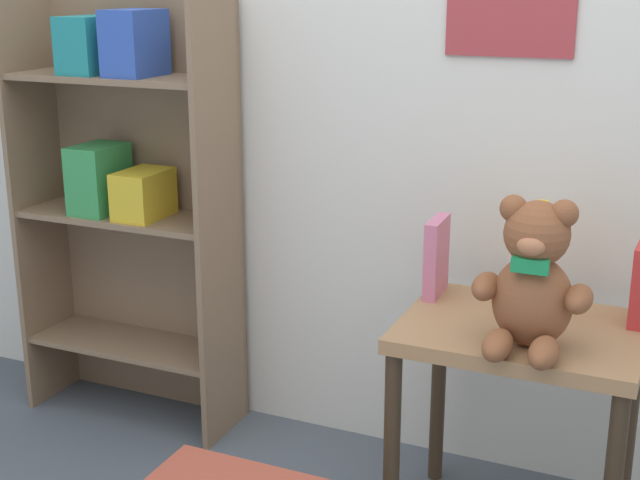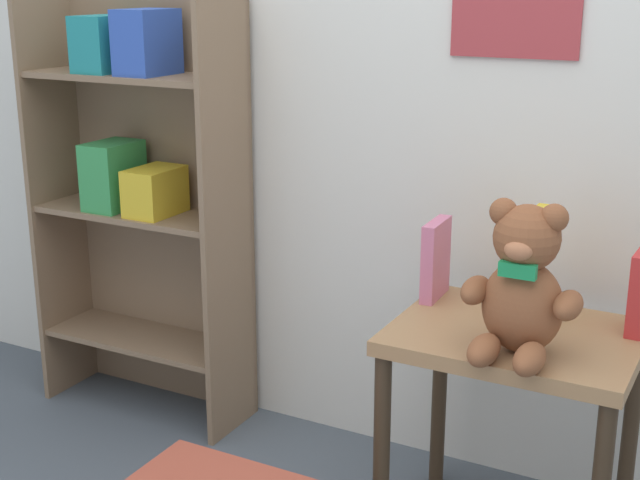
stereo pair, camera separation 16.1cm
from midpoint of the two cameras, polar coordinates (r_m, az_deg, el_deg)
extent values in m
cube|color=silver|center=(2.42, 7.75, 13.57)|extent=(4.80, 0.06, 2.50)
cube|color=#A8383D|center=(2.36, 10.15, 14.55)|extent=(0.33, 0.01, 0.25)
cube|color=#7F664C|center=(3.03, -18.95, 2.09)|extent=(0.02, 0.26, 1.32)
cube|color=#7F664C|center=(2.63, -8.16, 0.74)|extent=(0.02, 0.26, 1.32)
cube|color=#7F664C|center=(2.91, -12.50, 2.04)|extent=(0.69, 0.02, 1.32)
cube|color=#7F664C|center=(2.95, -13.37, -6.47)|extent=(0.65, 0.24, 0.02)
cube|color=#7F664C|center=(2.82, -13.94, 1.47)|extent=(0.65, 0.24, 0.02)
cube|color=#7F664C|center=(2.74, -14.55, 10.02)|extent=(0.65, 0.24, 0.02)
cube|color=teal|center=(2.78, -16.19, 11.89)|extent=(0.12, 0.18, 0.17)
cube|color=#2D51B7|center=(2.68, -13.50, 12.16)|extent=(0.12, 0.18, 0.19)
cube|color=#33934C|center=(2.83, -15.55, 3.78)|extent=(0.12, 0.18, 0.21)
cube|color=gold|center=(2.74, -12.88, 2.86)|extent=(0.12, 0.18, 0.14)
cube|color=#9E754C|center=(2.16, 10.70, -5.84)|extent=(0.56, 0.45, 0.04)
cylinder|color=#37291A|center=(2.18, 2.47, -13.69)|extent=(0.04, 0.04, 0.54)
cylinder|color=#37291A|center=(2.51, 5.76, -9.58)|extent=(0.04, 0.04, 0.54)
cylinder|color=#37291A|center=(2.42, 17.33, -11.33)|extent=(0.04, 0.04, 0.54)
ellipsoid|color=brown|center=(2.00, 11.20, -3.89)|extent=(0.18, 0.14, 0.21)
sphere|color=brown|center=(1.95, 11.46, 0.38)|extent=(0.14, 0.14, 0.14)
sphere|color=brown|center=(1.95, 10.00, 1.98)|extent=(0.06, 0.06, 0.06)
sphere|color=brown|center=(1.93, 13.10, 1.64)|extent=(0.06, 0.06, 0.06)
ellipsoid|color=#B56E48|center=(1.90, 11.02, -0.40)|extent=(0.06, 0.04, 0.04)
ellipsoid|color=brown|center=(2.00, 8.32, -2.97)|extent=(0.06, 0.12, 0.06)
ellipsoid|color=brown|center=(1.96, 14.00, -3.71)|extent=(0.06, 0.12, 0.06)
ellipsoid|color=brown|center=(1.95, 8.98, -6.70)|extent=(0.06, 0.13, 0.06)
ellipsoid|color=brown|center=(1.93, 11.81, -7.11)|extent=(0.06, 0.13, 0.06)
cube|color=#198E4C|center=(1.92, 10.97, -1.66)|extent=(0.08, 0.02, 0.03)
cube|color=#D17093|center=(2.29, 5.50, -1.11)|extent=(0.04, 0.14, 0.20)
cube|color=gold|center=(2.22, 11.66, -1.12)|extent=(0.03, 0.11, 0.27)
camera|label=1|loc=(0.08, -91.98, -0.59)|focal=50.00mm
camera|label=2|loc=(0.08, 88.02, 0.59)|focal=50.00mm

